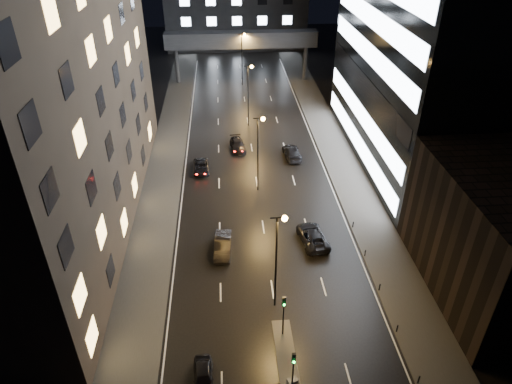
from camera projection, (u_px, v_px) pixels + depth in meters
ground at (252, 148)px, 69.20m from camera, size 160.00×160.00×0.00m
sidewalk_left at (166, 166)px, 64.18m from camera, size 5.00×110.00×0.15m
sidewalk_right at (340, 160)px, 65.76m from camera, size 5.00×110.00×0.15m
building_left at (27, 45)px, 43.54m from camera, size 15.00×48.00×40.00m
building_right_low at (495, 237)px, 41.22m from camera, size 10.00×18.00×12.00m
skybridge at (241, 40)px, 89.85m from camera, size 30.00×3.00×10.00m
median_island at (286, 359)px, 37.31m from camera, size 1.60×8.00×0.15m
traffic_signal_near at (284, 310)px, 37.77m from camera, size 0.28×0.34×4.40m
traffic_signal_far at (293, 367)px, 33.15m from camera, size 0.28×0.34×4.40m
bollard_row at (388, 307)px, 41.50m from camera, size 0.12×25.12×0.90m
streetlight_near at (278, 251)px, 38.86m from camera, size 1.45×0.50×10.15m
streetlight_mid_a at (259, 145)px, 55.63m from camera, size 1.45×0.50×10.15m
streetlight_mid_b at (249, 88)px, 72.41m from camera, size 1.45×0.50×10.15m
streetlight_far at (243, 53)px, 89.18m from camera, size 1.45×0.50×10.15m
car_away_a at (203, 377)px, 35.22m from camera, size 1.76×3.96×1.32m
car_away_b at (223, 246)px, 48.36m from camera, size 1.98×4.96×1.60m
car_away_c at (201, 167)px, 62.89m from camera, size 2.33×4.72×1.29m
car_away_d at (238, 145)px, 68.36m from camera, size 2.57×5.07×1.41m
car_toward_a at (313, 236)px, 49.73m from camera, size 3.30×5.86×1.55m
car_toward_b at (292, 152)px, 66.24m from camera, size 2.47×5.47×1.55m
utility_cabinet at (292, 384)px, 34.67m from camera, size 0.88×0.72×1.08m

